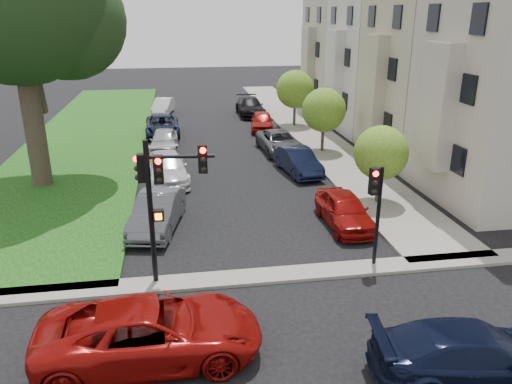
{
  "coord_description": "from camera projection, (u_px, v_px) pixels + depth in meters",
  "views": [
    {
      "loc": [
        -2.84,
        -12.62,
        8.49
      ],
      "look_at": [
        0.0,
        5.0,
        2.0
      ],
      "focal_mm": 35.0,
      "sensor_mm": 36.0,
      "label": 1
    }
  ],
  "objects": [
    {
      "name": "car_parked_1",
      "position": [
        298.0,
        161.0,
        27.46
      ],
      "size": [
        2.07,
        4.42,
        1.4
      ],
      "primitive_type": "imported",
      "rotation": [
        0.0,
        0.0,
        0.14
      ],
      "color": "black",
      "rests_on": "ground"
    },
    {
      "name": "car_cross_near",
      "position": [
        151.0,
        332.0,
        12.72
      ],
      "size": [
        5.77,
        2.79,
        1.58
      ],
      "primitive_type": "imported",
      "rotation": [
        0.0,
        0.0,
        1.6
      ],
      "color": "maroon",
      "rests_on": "ground"
    },
    {
      "name": "sidewalk_right",
      "position": [
        303.0,
        128.0,
        38.29
      ],
      "size": [
        3.5,
        44.0,
        0.12
      ],
      "primitive_type": "cube",
      "color": "gray",
      "rests_on": "ground"
    },
    {
      "name": "traffic_signal_secondary",
      "position": [
        376.0,
        199.0,
        16.74
      ],
      "size": [
        0.49,
        0.39,
        3.66
      ],
      "color": "black",
      "rests_on": "ground"
    },
    {
      "name": "grass_strip",
      "position": [
        91.0,
        135.0,
        35.94
      ],
      "size": [
        8.0,
        44.0,
        0.12
      ],
      "primitive_type": "cube",
      "color": "black",
      "rests_on": "ground"
    },
    {
      "name": "house_b",
      "position": [
        439.0,
        40.0,
        28.9
      ],
      "size": [
        7.7,
        7.55,
        15.97
      ],
      "color": "gray",
      "rests_on": "ground"
    },
    {
      "name": "ground",
      "position": [
        282.0,
        310.0,
        15.03
      ],
      "size": [
        140.0,
        140.0,
        0.0
      ],
      "primitive_type": "plane",
      "color": "black",
      "rests_on": "ground"
    },
    {
      "name": "car_parked_0",
      "position": [
        345.0,
        210.0,
        20.72
      ],
      "size": [
        1.71,
        4.17,
        1.42
      ],
      "primitive_type": "imported",
      "rotation": [
        0.0,
        0.0,
        0.01
      ],
      "color": "maroon",
      "rests_on": "ground"
    },
    {
      "name": "car_parked_5",
      "position": [
        157.0,
        212.0,
        20.39
      ],
      "size": [
        2.44,
        4.73,
        1.48
      ],
      "primitive_type": "imported",
      "rotation": [
        0.0,
        0.0,
        -0.2
      ],
      "color": "#3F4247",
      "rests_on": "ground"
    },
    {
      "name": "small_tree_a",
      "position": [
        381.0,
        153.0,
        22.51
      ],
      "size": [
        2.47,
        2.47,
        3.7
      ],
      "color": "#312718",
      "rests_on": "ground"
    },
    {
      "name": "house_c",
      "position": [
        387.0,
        34.0,
        35.86
      ],
      "size": [
        7.7,
        7.55,
        15.97
      ],
      "color": "silver",
      "rests_on": "ground"
    },
    {
      "name": "car_parked_4",
      "position": [
        250.0,
        107.0,
        42.84
      ],
      "size": [
        2.12,
        5.22,
        1.52
      ],
      "primitive_type": "imported",
      "rotation": [
        0.0,
        0.0,
        -0.0
      ],
      "color": "black",
      "rests_on": "ground"
    },
    {
      "name": "car_parked_2",
      "position": [
        280.0,
        142.0,
        31.61
      ],
      "size": [
        2.55,
        5.0,
        1.35
      ],
      "primitive_type": "imported",
      "rotation": [
        0.0,
        0.0,
        0.06
      ],
      "color": "#3F4247",
      "rests_on": "ground"
    },
    {
      "name": "car_parked_3",
      "position": [
        262.0,
        121.0,
        37.47
      ],
      "size": [
        2.24,
        4.29,
        1.39
      ],
      "primitive_type": "imported",
      "rotation": [
        0.0,
        0.0,
        -0.15
      ],
      "color": "maroon",
      "rests_on": "ground"
    },
    {
      "name": "house_d",
      "position": [
        352.0,
        30.0,
        42.82
      ],
      "size": [
        7.7,
        7.55,
        15.97
      ],
      "color": "gray",
      "rests_on": "ground"
    },
    {
      "name": "car_parked_7",
      "position": [
        164.0,
        141.0,
        31.81
      ],
      "size": [
        1.9,
        4.24,
        1.42
      ],
      "primitive_type": "imported",
      "rotation": [
        0.0,
        0.0,
        -0.06
      ],
      "color": "#999BA0",
      "rests_on": "ground"
    },
    {
      "name": "small_tree_b",
      "position": [
        324.0,
        110.0,
        30.86
      ],
      "size": [
        2.73,
        2.73,
        4.09
      ],
      "color": "#312718",
      "rests_on": "ground"
    },
    {
      "name": "traffic_signal_main",
      "position": [
        161.0,
        187.0,
        15.44
      ],
      "size": [
        2.38,
        0.62,
        4.87
      ],
      "color": "black",
      "rests_on": "ground"
    },
    {
      "name": "car_cross_far",
      "position": [
        474.0,
        355.0,
        11.97
      ],
      "size": [
        5.19,
        2.62,
        1.44
      ],
      "primitive_type": "imported",
      "rotation": [
        0.0,
        0.0,
        1.45
      ],
      "color": "black",
      "rests_on": "ground"
    },
    {
      "name": "car_parked_8",
      "position": [
        162.0,
        126.0,
        35.98
      ],
      "size": [
        2.51,
        5.17,
        1.42
      ],
      "primitive_type": "imported",
      "rotation": [
        0.0,
        0.0,
        0.03
      ],
      "color": "black",
      "rests_on": "ground"
    },
    {
      "name": "car_parked_6",
      "position": [
        167.0,
        168.0,
        26.22
      ],
      "size": [
        2.49,
        5.13,
        1.44
      ],
      "primitive_type": "imported",
      "rotation": [
        0.0,
        0.0,
        0.1
      ],
      "color": "silver",
      "rests_on": "ground"
    },
    {
      "name": "small_tree_c",
      "position": [
        295.0,
        89.0,
        37.97
      ],
      "size": [
        2.88,
        2.88,
        4.33
      ],
      "color": "#312718",
      "rests_on": "ground"
    },
    {
      "name": "sidewalk_cross",
      "position": [
        270.0,
        276.0,
        16.87
      ],
      "size": [
        60.0,
        1.0,
        0.12
      ],
      "primitive_type": "cube",
      "color": "gray",
      "rests_on": "ground"
    },
    {
      "name": "car_parked_9",
      "position": [
        163.0,
        106.0,
        43.57
      ],
      "size": [
        2.11,
        4.23,
        1.33
      ],
      "primitive_type": "imported",
      "rotation": [
        0.0,
        0.0,
        -0.18
      ],
      "color": "silver",
      "rests_on": "ground"
    }
  ]
}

